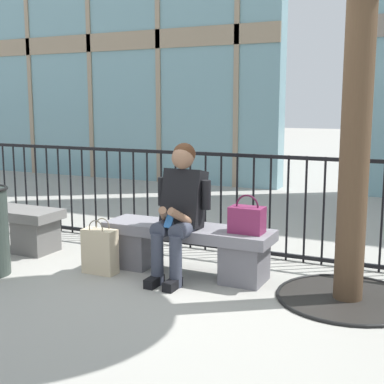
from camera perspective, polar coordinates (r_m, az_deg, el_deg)
The scene contains 6 objects.
ground_plane at distance 4.96m, azimuth -0.51°, elevation -8.76°, with size 60.00×60.00×0.00m, color #9E9B93.
stone_bench at distance 4.88m, azimuth -0.51°, elevation -5.73°, with size 1.60×0.44×0.45m.
seated_person_with_phone at distance 4.69m, azimuth -1.37°, elevation -1.61°, with size 0.52×0.66×1.21m.
handbag_on_bench at distance 4.58m, azimuth 5.97°, elevation -2.94°, with size 0.29×0.18×0.34m.
shopping_bag at distance 4.97m, azimuth -9.93°, elevation -6.28°, with size 0.32×0.15×0.51m.
plaza_railing at distance 5.53m, azimuth 3.14°, elevation -1.10°, with size 7.86×0.04×1.06m.
Camera 1 is at (2.07, -4.23, 1.55)m, focal length 49.30 mm.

